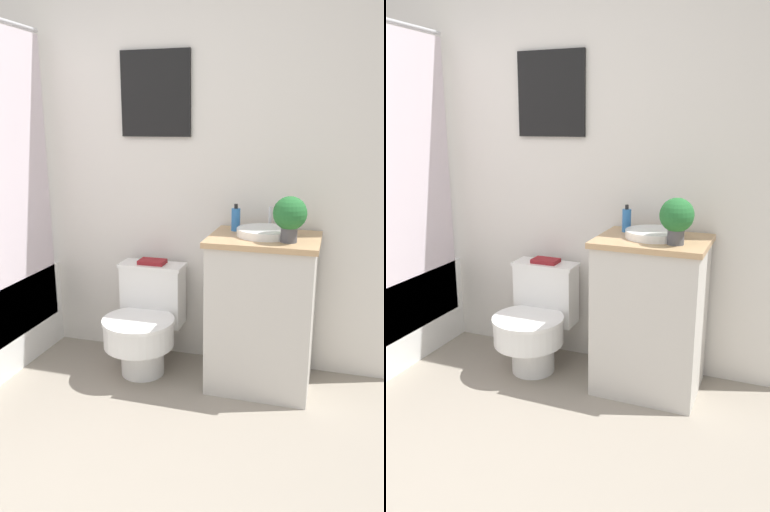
# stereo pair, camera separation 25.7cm
# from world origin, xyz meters

# --- Properties ---
(wall_back) EXTENTS (3.36, 0.07, 2.50)m
(wall_back) POSITION_xyz_m (0.00, 1.93, 1.25)
(wall_back) COLOR silver
(wall_back) RESTS_ON ground_plane
(toilet) EXTENTS (0.42, 0.54, 0.63)m
(toilet) POSITION_xyz_m (0.20, 1.63, 0.30)
(toilet) COLOR white
(toilet) RESTS_ON ground_plane
(vanity) EXTENTS (0.58, 0.47, 0.86)m
(vanity) POSITION_xyz_m (0.88, 1.65, 0.43)
(vanity) COLOR beige
(vanity) RESTS_ON ground_plane
(sink) EXTENTS (0.31, 0.34, 0.13)m
(sink) POSITION_xyz_m (0.88, 1.68, 0.88)
(sink) COLOR white
(sink) RESTS_ON vanity
(soap_bottle) EXTENTS (0.05, 0.05, 0.15)m
(soap_bottle) POSITION_xyz_m (0.70, 1.76, 0.93)
(soap_bottle) COLOR #2D6BB2
(soap_bottle) RESTS_ON vanity
(potted_plant) EXTENTS (0.17, 0.17, 0.23)m
(potted_plant) POSITION_xyz_m (1.02, 1.56, 1.00)
(potted_plant) COLOR #4C4C51
(potted_plant) RESTS_ON vanity
(book_on_tank) EXTENTS (0.16, 0.10, 0.02)m
(book_on_tank) POSITION_xyz_m (0.20, 1.77, 0.64)
(book_on_tank) COLOR maroon
(book_on_tank) RESTS_ON toilet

